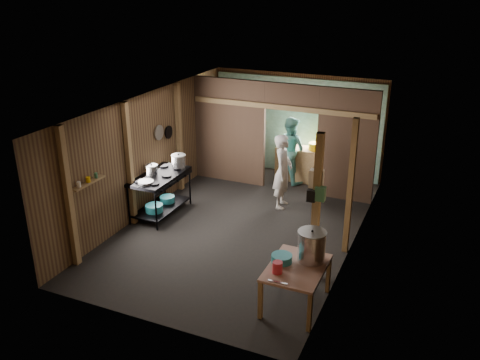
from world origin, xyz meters
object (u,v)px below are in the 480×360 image
at_px(prep_table, 296,286).
at_px(pink_bucket, 277,267).
at_px(gas_range, 161,195).
at_px(stove_pot_large, 179,162).
at_px(cook, 283,171).
at_px(yellow_tub, 315,146).
at_px(stock_pot, 311,247).

bearing_deg(prep_table, pink_bucket, -127.60).
xyz_separation_m(gas_range, stove_pot_large, (0.17, 0.55, 0.60)).
distance_m(pink_bucket, cook, 3.90).
distance_m(gas_range, pink_bucket, 4.19).
bearing_deg(stove_pot_large, gas_range, -107.29).
xyz_separation_m(gas_range, yellow_tub, (2.53, 3.15, 0.48)).
height_order(gas_range, pink_bucket, gas_range).
bearing_deg(yellow_tub, stove_pot_large, -132.19).
distance_m(gas_range, stove_pot_large, 0.83).
xyz_separation_m(prep_table, yellow_tub, (-1.18, 5.15, 0.59)).
bearing_deg(yellow_tub, cook, -98.00).
height_order(yellow_tub, cook, cook).
bearing_deg(prep_table, stove_pot_large, 144.28).
relative_size(gas_range, pink_bucket, 8.31).
bearing_deg(prep_table, gas_range, 151.67).
distance_m(stove_pot_large, stock_pot, 4.33).
relative_size(stock_pot, pink_bucket, 2.83).
bearing_deg(yellow_tub, prep_table, -77.15).
height_order(prep_table, pink_bucket, pink_bucket).
xyz_separation_m(stock_pot, cook, (-1.56, 3.16, -0.09)).
height_order(gas_range, yellow_tub, yellow_tub).
distance_m(gas_range, prep_table, 4.22).
height_order(prep_table, stock_pot, stock_pot).
xyz_separation_m(yellow_tub, cook, (-0.24, -1.72, -0.10)).
xyz_separation_m(stove_pot_large, yellow_tub, (2.36, 2.61, -0.12)).
distance_m(stock_pot, yellow_tub, 5.06).
height_order(stock_pot, pink_bucket, stock_pot).
bearing_deg(stock_pot, stove_pot_large, 148.28).
bearing_deg(stove_pot_large, prep_table, -35.72).
relative_size(stock_pot, yellow_tub, 1.66).
bearing_deg(gas_range, prep_table, -28.33).
distance_m(stock_pot, pink_bucket, 0.68).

